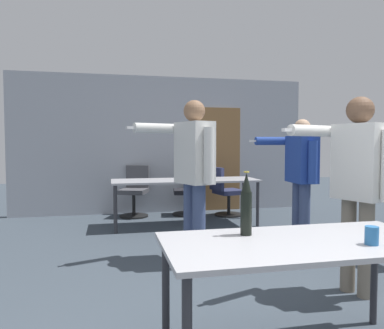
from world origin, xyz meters
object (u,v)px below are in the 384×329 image
at_px(person_far_watching, 193,165).
at_px(person_center_tall, 301,169).
at_px(office_chair_side_rolled, 135,193).
at_px(drink_cup, 372,236).
at_px(beer_bottle, 246,205).
at_px(office_chair_far_left, 190,193).
at_px(office_chair_mid_tucked, 225,193).
at_px(person_right_polo, 358,175).

bearing_deg(person_far_watching, person_center_tall, -91.47).
bearing_deg(office_chair_side_rolled, drink_cup, 121.86).
bearing_deg(person_center_tall, person_far_watching, 109.06).
height_order(person_far_watching, beer_bottle, person_far_watching).
distance_m(office_chair_side_rolled, office_chair_far_left, 1.02).
distance_m(person_far_watching, beer_bottle, 1.90).
bearing_deg(person_far_watching, office_chair_far_left, -30.54).
xyz_separation_m(office_chair_side_rolled, office_chair_mid_tucked, (1.63, -0.34, -0.02)).
bearing_deg(office_chair_far_left, office_chair_mid_tucked, -102.43).
height_order(office_chair_mid_tucked, office_chair_far_left, office_chair_mid_tucked).
height_order(office_chair_side_rolled, beer_bottle, beer_bottle).
bearing_deg(office_chair_mid_tucked, person_far_watching, -38.42).
bearing_deg(office_chair_side_rolled, office_chair_far_left, -165.62).
bearing_deg(drink_cup, beer_bottle, 148.91).
bearing_deg(beer_bottle, office_chair_mid_tucked, 74.00).
bearing_deg(drink_cup, office_chair_side_rolled, 101.10).
bearing_deg(office_chair_mid_tucked, person_center_tall, -0.51).
height_order(person_far_watching, office_chair_far_left, person_far_watching).
distance_m(person_right_polo, drink_cup, 1.23).
bearing_deg(office_chair_side_rolled, person_far_watching, 120.17).
distance_m(office_chair_mid_tucked, office_chair_far_left, 0.65).
bearing_deg(person_right_polo, person_center_tall, -33.15).
height_order(person_right_polo, beer_bottle, person_right_polo).
bearing_deg(person_far_watching, office_chair_mid_tucked, -44.24).
distance_m(beer_bottle, drink_cup, 0.73).
bearing_deg(person_right_polo, beer_bottle, 97.30).
height_order(person_center_tall, office_chair_mid_tucked, person_center_tall).
height_order(person_center_tall, person_far_watching, person_far_watching).
height_order(person_right_polo, office_chair_mid_tucked, person_right_polo).
relative_size(person_center_tall, person_right_polo, 0.96).
relative_size(person_far_watching, office_chair_mid_tucked, 2.01).
height_order(office_chair_far_left, drink_cup, office_chair_far_left).
xyz_separation_m(person_center_tall, beer_bottle, (-1.69, -2.40, -0.05)).
bearing_deg(person_far_watching, drink_cup, 174.22).
bearing_deg(person_center_tall, person_right_polo, 168.06).
bearing_deg(drink_cup, person_right_polo, 57.33).
bearing_deg(person_right_polo, office_chair_side_rolled, 2.45).
height_order(person_right_polo, office_chair_far_left, person_right_polo).
distance_m(person_far_watching, office_chair_far_left, 2.83).
relative_size(person_center_tall, office_chair_side_rolled, 1.79).
relative_size(person_right_polo, office_chair_far_left, 1.92).
height_order(office_chair_side_rolled, drink_cup, office_chair_side_rolled).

